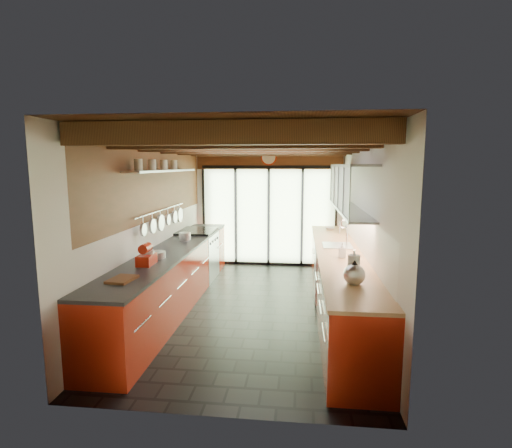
# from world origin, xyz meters

# --- Properties ---
(ground) EXTENTS (5.50, 5.50, 0.00)m
(ground) POSITION_xyz_m (0.00, 0.00, 0.00)
(ground) COLOR black
(ground) RESTS_ON ground
(room_shell) EXTENTS (5.50, 5.50, 5.50)m
(room_shell) POSITION_xyz_m (0.00, 0.00, 1.65)
(room_shell) COLOR silver
(room_shell) RESTS_ON ground
(ceiling_beams) EXTENTS (3.14, 5.06, 4.90)m
(ceiling_beams) POSITION_xyz_m (-0.00, 0.38, 2.46)
(ceiling_beams) COLOR #593316
(ceiling_beams) RESTS_ON ground
(glass_door) EXTENTS (2.95, 0.10, 2.90)m
(glass_door) POSITION_xyz_m (0.00, 2.69, 1.66)
(glass_door) COLOR #C6EAAD
(glass_door) RESTS_ON ground
(left_counter) EXTENTS (0.68, 5.00, 0.92)m
(left_counter) POSITION_xyz_m (-1.28, 0.00, 0.46)
(left_counter) COLOR #AA2310
(left_counter) RESTS_ON ground
(range_stove) EXTENTS (0.66, 0.90, 0.97)m
(range_stove) POSITION_xyz_m (-1.28, 1.45, 0.47)
(range_stove) COLOR silver
(range_stove) RESTS_ON ground
(right_counter) EXTENTS (0.68, 5.00, 0.92)m
(right_counter) POSITION_xyz_m (1.27, 0.00, 0.46)
(right_counter) COLOR #AA2310
(right_counter) RESTS_ON ground
(sink_assembly) EXTENTS (0.45, 0.52, 0.43)m
(sink_assembly) POSITION_xyz_m (1.29, 0.40, 0.96)
(sink_assembly) COLOR silver
(sink_assembly) RESTS_ON right_counter
(upper_cabinets_right) EXTENTS (0.34, 3.00, 3.00)m
(upper_cabinets_right) POSITION_xyz_m (1.43, 0.30, 1.85)
(upper_cabinets_right) COLOR silver
(upper_cabinets_right) RESTS_ON ground
(left_wall_fixtures) EXTENTS (0.28, 2.60, 0.96)m
(left_wall_fixtures) POSITION_xyz_m (-1.47, 0.25, 1.80)
(left_wall_fixtures) COLOR silver
(left_wall_fixtures) RESTS_ON ground
(stand_mixer) EXTENTS (0.18, 0.31, 0.28)m
(stand_mixer) POSITION_xyz_m (-1.27, -1.09, 1.03)
(stand_mixer) COLOR red
(stand_mixer) RESTS_ON left_counter
(pot_large) EXTENTS (0.26, 0.26, 0.13)m
(pot_large) POSITION_xyz_m (-1.27, 0.63, 0.98)
(pot_large) COLOR silver
(pot_large) RESTS_ON left_counter
(pot_small) EXTENTS (0.24, 0.24, 0.09)m
(pot_small) POSITION_xyz_m (-1.27, -0.72, 0.97)
(pot_small) COLOR silver
(pot_small) RESTS_ON left_counter
(cutting_board) EXTENTS (0.27, 0.36, 0.03)m
(cutting_board) POSITION_xyz_m (-1.27, -1.81, 0.93)
(cutting_board) COLOR brown
(cutting_board) RESTS_ON left_counter
(kettle) EXTENTS (0.25, 0.30, 0.28)m
(kettle) POSITION_xyz_m (1.27, -1.67, 1.04)
(kettle) COLOR silver
(kettle) RESTS_ON right_counter
(paper_towel) EXTENTS (0.17, 0.17, 0.36)m
(paper_towel) POSITION_xyz_m (1.27, -1.60, 1.07)
(paper_towel) COLOR white
(paper_towel) RESTS_ON right_counter
(soap_bottle) EXTENTS (0.10, 0.10, 0.21)m
(soap_bottle) POSITION_xyz_m (1.27, -0.41, 1.03)
(soap_bottle) COLOR silver
(soap_bottle) RESTS_ON right_counter
(bowl) EXTENTS (0.20, 0.20, 0.05)m
(bowl) POSITION_xyz_m (1.27, 2.03, 0.94)
(bowl) COLOR silver
(bowl) RESTS_ON right_counter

